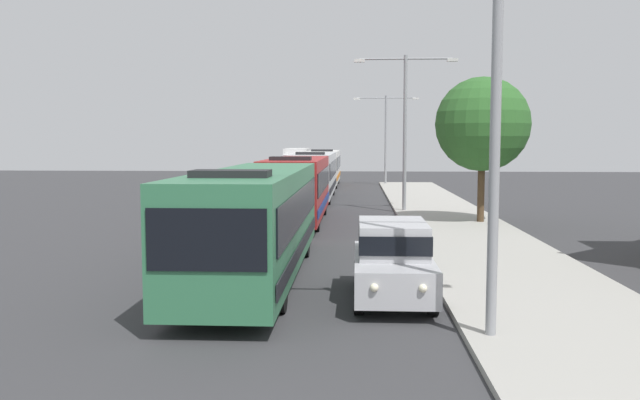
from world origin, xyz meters
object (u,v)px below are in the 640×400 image
(streetlamp_far, at_px, (386,129))
(roadside_tree, at_px, (482,124))
(bus_second_in_line, at_px, (298,187))
(bus_lead, at_px, (256,218))
(white_suv, at_px, (393,257))
(box_truck_oncoming, at_px, (297,162))
(bus_middle, at_px, (314,174))
(streetlamp_mid, at_px, (405,116))
(bus_fourth_in_line, at_px, (324,166))
(streetlamp_near, at_px, (497,57))

(streetlamp_far, xyz_separation_m, roadside_tree, (3.17, -27.91, -0.29))
(bus_second_in_line, height_order, streetlamp_far, streetlamp_far)
(bus_lead, xyz_separation_m, white_suv, (3.70, -2.37, -0.66))
(box_truck_oncoming, xyz_separation_m, streetlamp_far, (8.70, -8.67, 3.21))
(bus_second_in_line, relative_size, bus_middle, 0.89)
(streetlamp_mid, height_order, streetlamp_far, streetlamp_mid)
(box_truck_oncoming, distance_m, streetlamp_mid, 33.01)
(bus_middle, distance_m, white_suv, 28.08)
(bus_lead, height_order, bus_fourth_in_line, same)
(box_truck_oncoming, bearing_deg, bus_second_in_line, -84.75)
(streetlamp_mid, distance_m, streetlamp_far, 22.99)
(bus_fourth_in_line, relative_size, streetlamp_mid, 1.40)
(bus_lead, distance_m, bus_middle, 25.45)
(bus_middle, distance_m, streetlamp_far, 16.08)
(bus_second_in_line, distance_m, roadside_tree, 9.08)
(bus_fourth_in_line, bearing_deg, bus_lead, -90.00)
(streetlamp_near, bearing_deg, bus_fourth_in_line, 96.90)
(bus_fourth_in_line, xyz_separation_m, white_suv, (3.70, -41.24, -0.66))
(bus_second_in_line, xyz_separation_m, streetlamp_far, (5.40, 27.27, 3.23))
(bus_second_in_line, bearing_deg, white_suv, -76.46)
(bus_lead, relative_size, streetlamp_mid, 1.49)
(streetlamp_near, bearing_deg, bus_lead, 133.32)
(bus_fourth_in_line, relative_size, streetlamp_near, 1.34)
(bus_lead, xyz_separation_m, bus_middle, (0.00, 25.45, 0.00))
(roadside_tree, bearing_deg, streetlamp_near, -99.95)
(streetlamp_near, height_order, streetlamp_far, streetlamp_near)
(streetlamp_near, xyz_separation_m, streetlamp_mid, (-0.00, 22.99, -0.22))
(white_suv, bearing_deg, box_truck_oncoming, 97.77)
(box_truck_oncoming, bearing_deg, bus_lead, -86.14)
(streetlamp_far, relative_size, roadside_tree, 1.16)
(bus_middle, xyz_separation_m, box_truck_oncoming, (-3.30, 23.47, 0.02))
(bus_fourth_in_line, height_order, streetlamp_far, streetlamp_far)
(bus_second_in_line, bearing_deg, bus_lead, -90.00)
(bus_second_in_line, relative_size, roadside_tree, 1.65)
(bus_fourth_in_line, bearing_deg, roadside_tree, -72.10)
(streetlamp_mid, bearing_deg, bus_second_in_line, -141.56)
(bus_middle, height_order, roadside_tree, roadside_tree)
(streetlamp_near, bearing_deg, roadside_tree, 80.05)
(white_suv, xyz_separation_m, streetlamp_far, (1.70, 42.63, 3.89))
(bus_second_in_line, xyz_separation_m, white_suv, (3.70, -15.35, -0.66))
(box_truck_oncoming, bearing_deg, bus_middle, -81.99)
(white_suv, relative_size, streetlamp_far, 0.59)
(bus_lead, relative_size, streetlamp_near, 1.43)
(bus_middle, height_order, streetlamp_far, streetlamp_far)
(bus_second_in_line, xyz_separation_m, bus_fourth_in_line, (0.00, 25.89, 0.00))
(bus_lead, bearing_deg, bus_middle, 90.00)
(bus_middle, relative_size, roadside_tree, 1.85)
(box_truck_oncoming, distance_m, roadside_tree, 38.56)
(bus_middle, bearing_deg, streetlamp_far, 69.97)
(bus_middle, distance_m, streetlamp_mid, 10.41)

